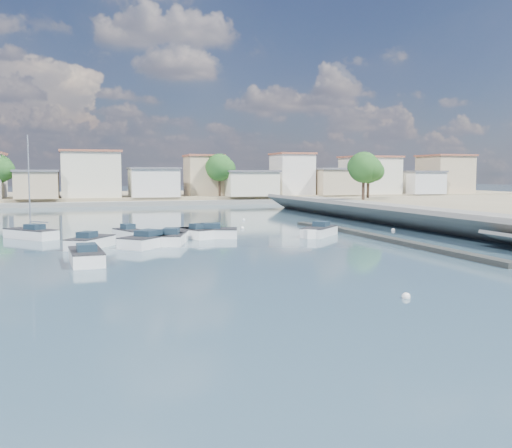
{
  "coord_description": "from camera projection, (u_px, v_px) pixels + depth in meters",
  "views": [
    {
      "loc": [
        -17.23,
        -29.86,
        5.5
      ],
      "look_at": [
        -3.3,
        14.83,
        1.4
      ],
      "focal_mm": 40.0,
      "sensor_mm": 36.0,
      "label": 1
    }
  ],
  "objects": [
    {
      "name": "motorboat_e",
      "position": [
        173.0,
        238.0,
        45.5
      ],
      "size": [
        3.26,
        5.44,
        1.48
      ],
      "color": "white",
      "rests_on": "ground"
    },
    {
      "name": "motorboat_h",
      "position": [
        155.0,
        240.0,
        44.16
      ],
      "size": [
        5.71,
        5.84,
        1.48
      ],
      "color": "white",
      "rests_on": "ground"
    },
    {
      "name": "motorboat_b",
      "position": [
        92.0,
        243.0,
        42.77
      ],
      "size": [
        3.86,
        4.62,
        1.48
      ],
      "color": "white",
      "rests_on": "ground"
    },
    {
      "name": "shore_trees",
      "position": [
        229.0,
        170.0,
        100.69
      ],
      "size": [
        74.56,
        38.32,
        7.92
      ],
      "color": "#38281E",
      "rests_on": "ground"
    },
    {
      "name": "far_shore_land",
      "position": [
        163.0,
        197.0,
        121.42
      ],
      "size": [
        160.0,
        40.0,
        1.4
      ],
      "primitive_type": "cube",
      "color": "gray",
      "rests_on": "ground"
    },
    {
      "name": "motorboat_d",
      "position": [
        318.0,
        232.0,
        50.52
      ],
      "size": [
        4.62,
        4.74,
        1.48
      ],
      "color": "white",
      "rests_on": "ground"
    },
    {
      "name": "motorboat_g",
      "position": [
        131.0,
        235.0,
        48.23
      ],
      "size": [
        2.82,
        4.31,
        1.48
      ],
      "color": "white",
      "rests_on": "ground"
    },
    {
      "name": "sailboat",
      "position": [
        29.0,
        234.0,
        48.75
      ],
      "size": [
        4.77,
        5.16,
        9.0
      ],
      "color": "white",
      "rests_on": "ground"
    },
    {
      "name": "far_shore_quay",
      "position": [
        180.0,
        203.0,
        101.47
      ],
      "size": [
        160.0,
        2.5,
        0.8
      ],
      "primitive_type": "cube",
      "color": "slate",
      "rests_on": "ground"
    },
    {
      "name": "motorboat_c",
      "position": [
        200.0,
        234.0,
        49.28
      ],
      "size": [
        6.49,
        3.66,
        1.48
      ],
      "color": "white",
      "rests_on": "ground"
    },
    {
      "name": "motorboat_a",
      "position": [
        86.0,
        257.0,
        35.44
      ],
      "size": [
        2.2,
        5.36,
        1.48
      ],
      "color": "white",
      "rests_on": "ground"
    },
    {
      "name": "far_town",
      "position": [
        230.0,
        177.0,
        109.89
      ],
      "size": [
        113.01,
        12.8,
        8.35
      ],
      "color": "beige",
      "rests_on": "far_shore_land"
    },
    {
      "name": "motorboat_f",
      "position": [
        193.0,
        233.0,
        49.34
      ],
      "size": [
        2.87,
        4.27,
        1.48
      ],
      "color": "white",
      "rests_on": "ground"
    },
    {
      "name": "breakwater",
      "position": [
        379.0,
        237.0,
        48.08
      ],
      "size": [
        2.0,
        31.02,
        0.35
      ],
      "color": "black",
      "rests_on": "ground"
    },
    {
      "name": "seawall_walkway",
      "position": [
        491.0,
        225.0,
        51.75
      ],
      "size": [
        5.0,
        90.0,
        1.8
      ],
      "primitive_type": "cube",
      "color": "slate",
      "rests_on": "ground"
    },
    {
      "name": "ground",
      "position": [
        222.0,
        218.0,
        72.03
      ],
      "size": [
        400.0,
        400.0,
        0.0
      ],
      "primitive_type": "plane",
      "color": "#2C4958",
      "rests_on": "ground"
    },
    {
      "name": "mooring_buoys",
      "position": [
        343.0,
        238.0,
        48.82
      ],
      "size": [
        15.82,
        43.48,
        0.39
      ],
      "color": "white",
      "rests_on": "ground"
    }
  ]
}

